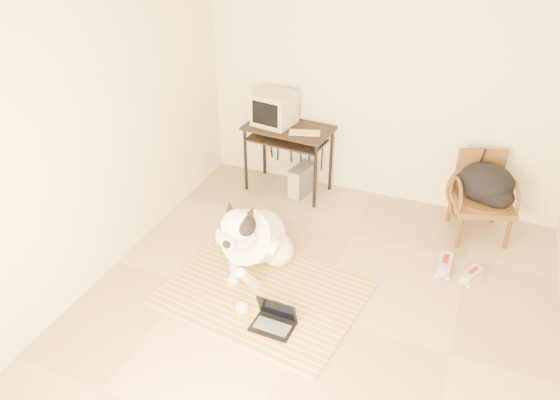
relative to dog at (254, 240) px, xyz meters
The scene contains 14 objects.
floor 0.87m from the dog, 28.45° to the right, with size 4.50×4.50×0.00m, color tan.
wall_back 2.23m from the dog, 69.88° to the left, with size 4.50×4.50×0.00m, color beige.
wall_left 1.68m from the dog, 164.15° to the right, with size 4.50×4.50×0.00m, color beige.
rug 0.48m from the dog, 51.60° to the right, with size 1.89×1.55×0.02m.
dog is the anchor object (origin of this frame).
laptop 0.81m from the dog, 53.34° to the right, with size 0.36×0.27×0.25m.
computer_desk 1.62m from the dog, 99.90° to the left, with size 1.01×0.62×0.81m.
crt_monitor 1.78m from the dog, 105.83° to the left, with size 0.47×0.46×0.37m.
desk_keyboard 1.54m from the dog, 91.71° to the left, with size 0.34×0.12×0.02m, color #B1A68B.
pc_tower 1.56m from the dog, 93.35° to the left, with size 0.23×0.40×0.35m.
rattan_chair 2.39m from the dog, 38.41° to the left, with size 0.71×0.70×0.86m.
backpack 2.41m from the dog, 37.30° to the left, with size 0.57×0.46×0.41m.
sneaker_left 1.85m from the dog, 23.23° to the left, with size 0.12×0.31×0.11m.
sneaker_right 2.06m from the dog, 18.79° to the left, with size 0.21×0.29×0.09m.
Camera 1 is at (1.06, -3.33, 3.29)m, focal length 35.00 mm.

